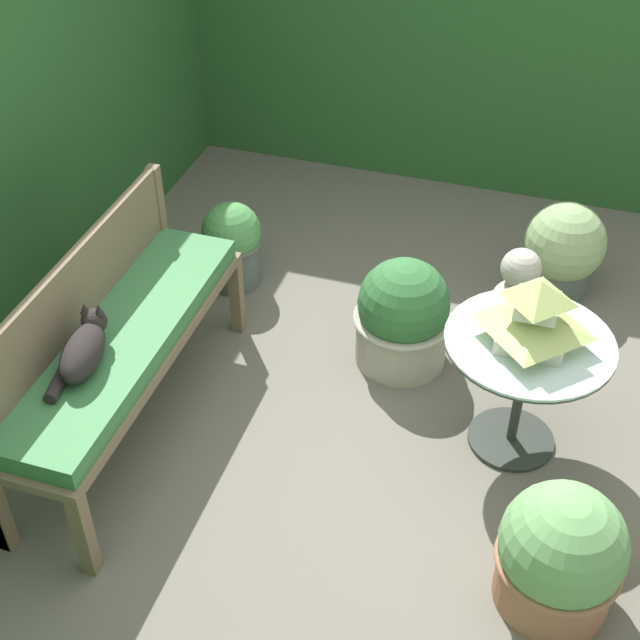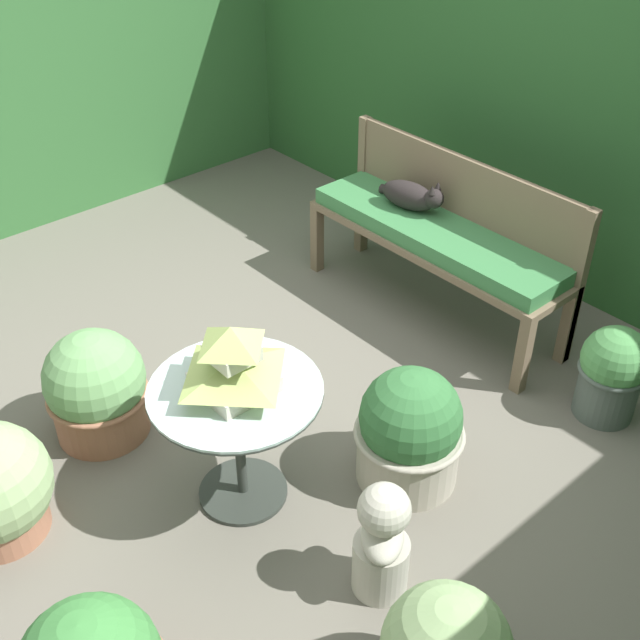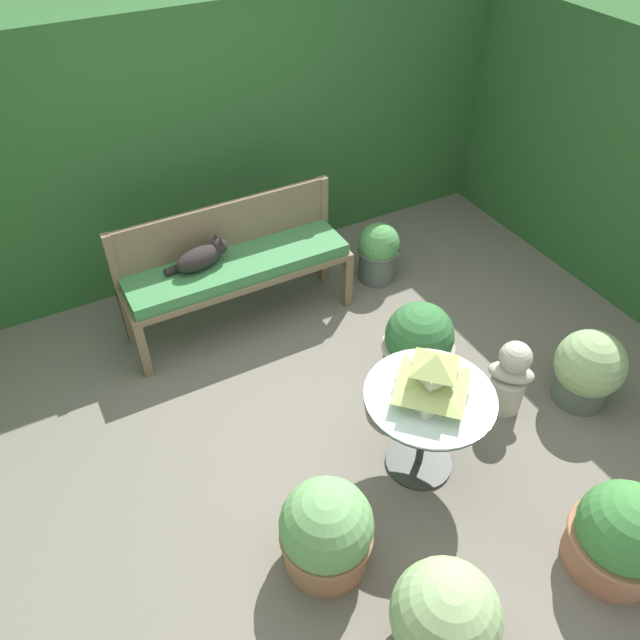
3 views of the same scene
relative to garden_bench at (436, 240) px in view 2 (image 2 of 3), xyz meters
name	(u,v)px [view 2 (image 2 of 3)]	position (x,y,z in m)	size (l,w,h in m)	color
ground	(283,402)	(0.06, -1.15, -0.47)	(30.00, 30.00, 0.00)	#666056
foliage_hedge_back	(581,102)	(0.06, 1.11, 0.52)	(6.40, 0.72, 1.98)	#285628
foliage_hedge_left	(24,69)	(-2.79, -1.00, 0.46)	(0.70, 3.50, 1.87)	#336633
garden_bench	(436,240)	(0.00, 0.00, 0.00)	(1.61, 0.43, 0.56)	brown
bench_backrest	(463,199)	(0.00, 0.20, 0.18)	(1.61, 0.06, 0.89)	brown
cat	(412,196)	(-0.23, 0.04, 0.16)	(0.45, 0.22, 0.20)	black
patio_table	(237,412)	(0.41, -1.65, 0.00)	(0.71, 0.71, 0.60)	#2D332D
pagoda_birdhouse	(233,363)	(0.41, -1.65, 0.25)	(0.37, 0.37, 0.30)	beige
garden_bust	(382,541)	(1.14, -1.54, -0.21)	(0.31, 0.31, 0.53)	#B7B2A3
potted_plant_bench_right	(612,372)	(1.15, -0.01, -0.22)	(0.32, 0.32, 0.49)	#4C5651
potted_plant_patio_mid	(96,389)	(-0.35, -1.91, -0.22)	(0.47, 0.47, 0.55)	#9E664C
potted_plant_path_edge	(409,431)	(0.81, -1.04, -0.21)	(0.48, 0.48, 0.57)	#ADA393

